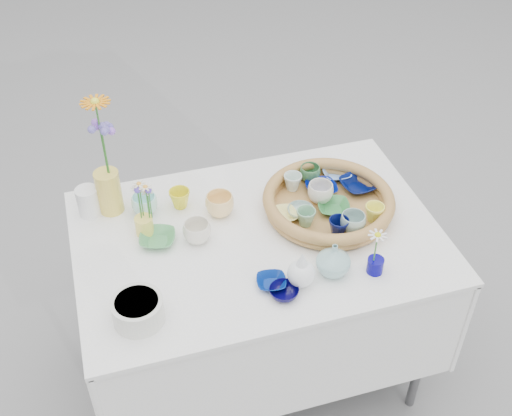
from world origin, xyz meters
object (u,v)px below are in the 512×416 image
object	(u,v)px
display_table	(257,367)
bud_vase_seafoam	(334,259)
tall_vase_yellow	(109,192)
wicker_tray	(328,203)

from	to	relation	value
display_table	bud_vase_seafoam	world-z (taller)	bud_vase_seafoam
display_table	tall_vase_yellow	world-z (taller)	tall_vase_yellow
display_table	wicker_tray	world-z (taller)	wicker_tray
display_table	bud_vase_seafoam	xyz separation A→B (m)	(0.18, -0.24, 0.82)
wicker_tray	bud_vase_seafoam	distance (m)	0.31
wicker_tray	bud_vase_seafoam	xyz separation A→B (m)	(-0.10, -0.29, 0.02)
display_table	wicker_tray	xyz separation A→B (m)	(0.28, 0.05, 0.80)
display_table	bud_vase_seafoam	bearing A→B (deg)	-53.17
bud_vase_seafoam	tall_vase_yellow	xyz separation A→B (m)	(-0.65, 0.52, 0.02)
display_table	tall_vase_yellow	size ratio (longest dim) A/B	7.56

